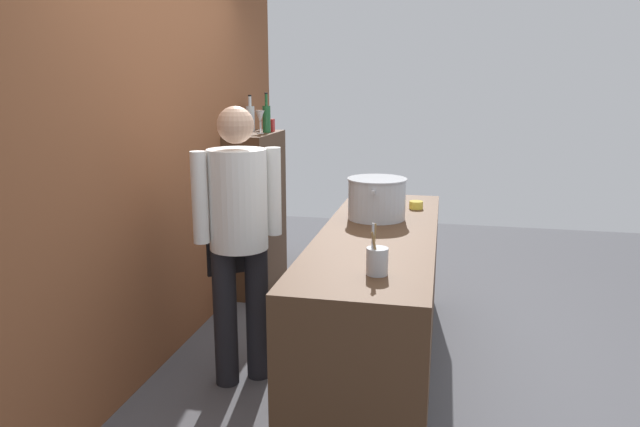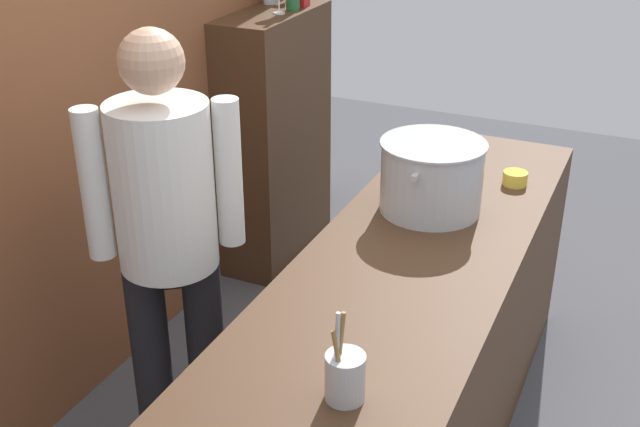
{
  "view_description": "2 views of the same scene",
  "coord_description": "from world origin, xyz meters",
  "px_view_note": "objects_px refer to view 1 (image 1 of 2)",
  "views": [
    {
      "loc": [
        -3.44,
        -0.37,
        1.79
      ],
      "look_at": [
        0.14,
        0.4,
        0.96
      ],
      "focal_mm": 32.63,
      "sensor_mm": 36.0,
      "label": 1
    },
    {
      "loc": [
        -2.32,
        -0.69,
        2.22
      ],
      "look_at": [
        0.09,
        0.4,
        0.91
      ],
      "focal_mm": 44.7,
      "sensor_mm": 36.0,
      "label": 2
    }
  ],
  "objects_px": {
    "wine_bottle_clear": "(250,118)",
    "spice_tin_red": "(270,125)",
    "utensil_crock": "(377,260)",
    "wine_glass_wide": "(261,116)",
    "butter_jar": "(416,205)",
    "chef": "(238,227)",
    "wine_glass_tall": "(260,117)",
    "wine_bottle_green": "(267,118)",
    "stockpot_large": "(377,198)"
  },
  "relations": [
    {
      "from": "wine_bottle_clear",
      "to": "spice_tin_red",
      "type": "relative_size",
      "value": 2.87
    },
    {
      "from": "utensil_crock",
      "to": "wine_glass_wide",
      "type": "distance_m",
      "value": 2.76
    },
    {
      "from": "butter_jar",
      "to": "spice_tin_red",
      "type": "xyz_separation_m",
      "value": [
        0.72,
        1.3,
        0.5
      ]
    },
    {
      "from": "chef",
      "to": "wine_glass_wide",
      "type": "height_order",
      "value": "chef"
    },
    {
      "from": "chef",
      "to": "spice_tin_red",
      "type": "relative_size",
      "value": 15.34
    },
    {
      "from": "wine_bottle_clear",
      "to": "wine_glass_wide",
      "type": "distance_m",
      "value": 0.15
    },
    {
      "from": "butter_jar",
      "to": "spice_tin_red",
      "type": "height_order",
      "value": "spice_tin_red"
    },
    {
      "from": "wine_glass_tall",
      "to": "chef",
      "type": "bearing_deg",
      "value": -167.18
    },
    {
      "from": "wine_bottle_green",
      "to": "wine_bottle_clear",
      "type": "bearing_deg",
      "value": 61.43
    },
    {
      "from": "wine_glass_wide",
      "to": "wine_bottle_green",
      "type": "bearing_deg",
      "value": -151.87
    },
    {
      "from": "butter_jar",
      "to": "wine_glass_wide",
      "type": "bearing_deg",
      "value": 58.92
    },
    {
      "from": "butter_jar",
      "to": "wine_bottle_clear",
      "type": "distance_m",
      "value": 1.73
    },
    {
      "from": "wine_bottle_clear",
      "to": "stockpot_large",
      "type": "bearing_deg",
      "value": -131.35
    },
    {
      "from": "stockpot_large",
      "to": "wine_glass_wide",
      "type": "height_order",
      "value": "wine_glass_wide"
    },
    {
      "from": "utensil_crock",
      "to": "wine_bottle_green",
      "type": "distance_m",
      "value": 2.5
    },
    {
      "from": "wine_bottle_green",
      "to": "stockpot_large",
      "type": "bearing_deg",
      "value": -133.12
    },
    {
      "from": "spice_tin_red",
      "to": "wine_glass_tall",
      "type": "bearing_deg",
      "value": 173.25
    },
    {
      "from": "utensil_crock",
      "to": "wine_glass_tall",
      "type": "distance_m",
      "value": 2.43
    },
    {
      "from": "chef",
      "to": "stockpot_large",
      "type": "relative_size",
      "value": 3.68
    },
    {
      "from": "stockpot_large",
      "to": "wine_bottle_green",
      "type": "xyz_separation_m",
      "value": [
        0.99,
        1.06,
        0.45
      ]
    },
    {
      "from": "chef",
      "to": "utensil_crock",
      "type": "distance_m",
      "value": 0.99
    },
    {
      "from": "butter_jar",
      "to": "spice_tin_red",
      "type": "distance_m",
      "value": 1.57
    },
    {
      "from": "wine_glass_tall",
      "to": "spice_tin_red",
      "type": "distance_m",
      "value": 0.22
    },
    {
      "from": "utensil_crock",
      "to": "wine_bottle_green",
      "type": "xyz_separation_m",
      "value": [
        2.13,
        1.19,
        0.52
      ]
    },
    {
      "from": "wine_bottle_clear",
      "to": "wine_glass_tall",
      "type": "relative_size",
      "value": 1.64
    },
    {
      "from": "chef",
      "to": "butter_jar",
      "type": "height_order",
      "value": "chef"
    },
    {
      "from": "chef",
      "to": "spice_tin_red",
      "type": "distance_m",
      "value": 1.83
    },
    {
      "from": "chef",
      "to": "wine_bottle_green",
      "type": "bearing_deg",
      "value": -116.16
    },
    {
      "from": "chef",
      "to": "butter_jar",
      "type": "relative_size",
      "value": 16.78
    },
    {
      "from": "wine_glass_wide",
      "to": "stockpot_large",
      "type": "bearing_deg",
      "value": -136.06
    },
    {
      "from": "butter_jar",
      "to": "wine_bottle_clear",
      "type": "height_order",
      "value": "wine_bottle_clear"
    },
    {
      "from": "wine_bottle_clear",
      "to": "wine_glass_wide",
      "type": "xyz_separation_m",
      "value": [
        0.14,
        -0.05,
        0.01
      ]
    },
    {
      "from": "butter_jar",
      "to": "wine_glass_tall",
      "type": "distance_m",
      "value": 1.53
    },
    {
      "from": "stockpot_large",
      "to": "butter_jar",
      "type": "relative_size",
      "value": 4.56
    },
    {
      "from": "utensil_crock",
      "to": "wine_glass_wide",
      "type": "height_order",
      "value": "wine_glass_wide"
    },
    {
      "from": "butter_jar",
      "to": "wine_glass_wide",
      "type": "height_order",
      "value": "wine_glass_wide"
    },
    {
      "from": "stockpot_large",
      "to": "wine_glass_wide",
      "type": "relative_size",
      "value": 2.56
    },
    {
      "from": "stockpot_large",
      "to": "wine_glass_tall",
      "type": "bearing_deg",
      "value": 50.65
    },
    {
      "from": "utensil_crock",
      "to": "wine_glass_wide",
      "type": "relative_size",
      "value": 1.41
    },
    {
      "from": "wine_bottle_clear",
      "to": "wine_bottle_green",
      "type": "distance_m",
      "value": 0.2
    },
    {
      "from": "utensil_crock",
      "to": "butter_jar",
      "type": "xyz_separation_m",
      "value": [
        1.51,
        -0.11,
        -0.04
      ]
    },
    {
      "from": "utensil_crock",
      "to": "wine_bottle_green",
      "type": "bearing_deg",
      "value": 29.14
    },
    {
      "from": "spice_tin_red",
      "to": "utensil_crock",
      "type": "bearing_deg",
      "value": -151.9
    },
    {
      "from": "stockpot_large",
      "to": "wine_bottle_clear",
      "type": "distance_m",
      "value": 1.7
    },
    {
      "from": "utensil_crock",
      "to": "spice_tin_red",
      "type": "height_order",
      "value": "spice_tin_red"
    },
    {
      "from": "spice_tin_red",
      "to": "wine_glass_wide",
      "type": "bearing_deg",
      "value": 41.61
    },
    {
      "from": "stockpot_large",
      "to": "spice_tin_red",
      "type": "height_order",
      "value": "spice_tin_red"
    },
    {
      "from": "wine_bottle_clear",
      "to": "wine_bottle_green",
      "type": "relative_size",
      "value": 0.93
    },
    {
      "from": "wine_bottle_clear",
      "to": "spice_tin_red",
      "type": "xyz_separation_m",
      "value": [
        0.0,
        -0.18,
        -0.06
      ]
    },
    {
      "from": "butter_jar",
      "to": "stockpot_large",
      "type": "bearing_deg",
      "value": 146.56
    }
  ]
}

